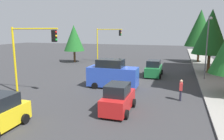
% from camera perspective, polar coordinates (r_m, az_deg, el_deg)
% --- Properties ---
extents(ground_plane, '(120.00, 120.00, 0.00)m').
position_cam_1_polar(ground_plane, '(22.90, 0.82, -3.34)').
color(ground_plane, '#353538').
extents(sidewalk_kerb, '(80.00, 4.00, 0.15)m').
position_cam_1_polar(sidewalk_kerb, '(27.14, 25.90, -2.04)').
color(sidewalk_kerb, gray).
rests_on(sidewalk_kerb, ground).
extents(lane_arrow_near, '(2.40, 1.10, 1.10)m').
position_cam_1_polar(lane_arrow_near, '(14.64, -24.91, -12.53)').
color(lane_arrow_near, silver).
rests_on(lane_arrow_near, ground).
extents(traffic_signal_near_right, '(0.36, 4.59, 5.78)m').
position_cam_1_polar(traffic_signal_near_right, '(19.56, -20.87, 5.71)').
color(traffic_signal_near_right, yellow).
rests_on(traffic_signal_near_right, ground).
extents(traffic_signal_far_right, '(0.36, 4.59, 5.79)m').
position_cam_1_polar(traffic_signal_far_right, '(37.33, -1.37, 8.40)').
color(traffic_signal_far_right, yellow).
rests_on(traffic_signal_far_right, ground).
extents(street_lamp_curbside, '(2.15, 0.28, 7.00)m').
position_cam_1_polar(street_lamp_curbside, '(25.07, 24.17, 7.01)').
color(street_lamp_curbside, slate).
rests_on(street_lamp_curbside, ground).
extents(tree_opposite_side, '(3.51, 3.51, 6.38)m').
position_cam_1_polar(tree_opposite_side, '(37.58, -10.11, 8.38)').
color(tree_opposite_side, brown).
rests_on(tree_opposite_side, ground).
extents(tree_roadside_far, '(4.85, 4.85, 8.90)m').
position_cam_1_polar(tree_roadside_far, '(39.40, 22.49, 10.30)').
color(tree_roadside_far, brown).
rests_on(tree_roadside_far, ground).
extents(tree_roadside_mid, '(4.42, 4.42, 8.08)m').
position_cam_1_polar(tree_roadside_mid, '(29.50, 24.94, 9.22)').
color(tree_roadside_mid, brown).
rests_on(tree_roadside_mid, ground).
extents(delivery_van_blue, '(2.22, 4.80, 2.77)m').
position_cam_1_polar(delivery_van_blue, '(20.65, 0.12, -1.22)').
color(delivery_van_blue, blue).
rests_on(delivery_van_blue, ground).
extents(car_green, '(4.05, 2.01, 1.98)m').
position_cam_1_polar(car_green, '(26.35, 11.04, 0.31)').
color(car_green, '#1E7238').
rests_on(car_green, ground).
extents(car_red, '(3.62, 1.92, 1.98)m').
position_cam_1_polar(car_red, '(14.70, 1.63, -7.71)').
color(car_red, red).
rests_on(car_red, ground).
extents(pedestrian_crossing, '(0.40, 0.24, 1.70)m').
position_cam_1_polar(pedestrian_crossing, '(17.73, 17.89, -4.97)').
color(pedestrian_crossing, '#262638').
rests_on(pedestrian_crossing, ground).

